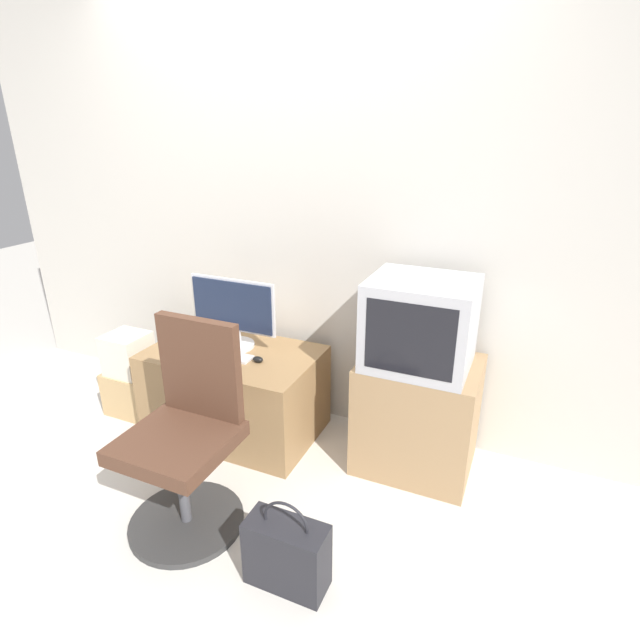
# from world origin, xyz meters

# --- Properties ---
(ground_plane) EXTENTS (12.00, 12.00, 0.00)m
(ground_plane) POSITION_xyz_m (0.00, 0.00, 0.00)
(ground_plane) COLOR beige
(wall_back) EXTENTS (4.40, 0.05, 2.60)m
(wall_back) POSITION_xyz_m (0.00, 1.32, 1.30)
(wall_back) COLOR beige
(wall_back) RESTS_ON ground_plane
(desk) EXTENTS (0.99, 0.62, 0.52)m
(desk) POSITION_xyz_m (-0.18, 0.92, 0.26)
(desk) COLOR #937047
(desk) RESTS_ON ground_plane
(side_stand) EXTENTS (0.60, 0.49, 0.62)m
(side_stand) POSITION_xyz_m (0.90, 1.02, 0.31)
(side_stand) COLOR #A37F56
(side_stand) RESTS_ON ground_plane
(main_monitor) EXTENTS (0.55, 0.23, 0.42)m
(main_monitor) POSITION_xyz_m (-0.20, 0.98, 0.74)
(main_monitor) COLOR silver
(main_monitor) RESTS_ON desk
(keyboard) EXTENTS (0.35, 0.10, 0.01)m
(keyboard) POSITION_xyz_m (-0.19, 0.85, 0.53)
(keyboard) COLOR silver
(keyboard) RESTS_ON desk
(mouse) EXTENTS (0.06, 0.04, 0.03)m
(mouse) POSITION_xyz_m (0.03, 0.86, 0.54)
(mouse) COLOR black
(mouse) RESTS_ON desk
(crt_tv) EXTENTS (0.51, 0.44, 0.45)m
(crt_tv) POSITION_xyz_m (0.89, 0.99, 0.84)
(crt_tv) COLOR #B7B7BC
(crt_tv) RESTS_ON side_stand
(office_chair) EXTENTS (0.53, 0.53, 0.97)m
(office_chair) POSITION_xyz_m (0.04, 0.20, 0.42)
(office_chair) COLOR #333333
(office_chair) RESTS_ON ground_plane
(cardboard_box_lower) EXTENTS (0.31, 0.26, 0.28)m
(cardboard_box_lower) POSITION_xyz_m (-0.90, 0.82, 0.14)
(cardboard_box_lower) COLOR tan
(cardboard_box_lower) RESTS_ON ground_plane
(cardboard_box_upper) EXTENTS (0.24, 0.23, 0.26)m
(cardboard_box_upper) POSITION_xyz_m (-0.90, 0.82, 0.41)
(cardboard_box_upper) COLOR beige
(cardboard_box_upper) RESTS_ON cardboard_box_lower
(handbag) EXTENTS (0.33, 0.15, 0.41)m
(handbag) POSITION_xyz_m (0.62, 0.05, 0.15)
(handbag) COLOR #232328
(handbag) RESTS_ON ground_plane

